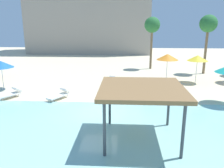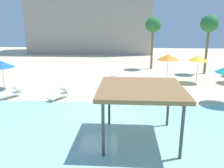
% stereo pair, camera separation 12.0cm
% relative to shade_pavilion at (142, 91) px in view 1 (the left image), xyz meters
% --- Properties ---
extents(ground_plane, '(80.00, 80.00, 0.00)m').
position_rel_shade_pavilion_xyz_m(ground_plane, '(-2.47, 3.63, -2.51)').
color(ground_plane, beige).
extents(lagoon_water, '(44.00, 13.50, 0.04)m').
position_rel_shade_pavilion_xyz_m(lagoon_water, '(-2.47, -1.62, -2.49)').
color(lagoon_water, '#99D1C6').
rests_on(lagoon_water, ground).
extents(shade_pavilion, '(3.94, 3.94, 2.69)m').
position_rel_shade_pavilion_xyz_m(shade_pavilion, '(0.00, 0.00, 0.00)').
color(shade_pavilion, '#42474C').
rests_on(shade_pavilion, ground).
extents(beach_umbrella_orange_0, '(2.10, 2.10, 2.71)m').
position_rel_shade_pavilion_xyz_m(beach_umbrella_orange_0, '(3.30, 11.94, -0.09)').
color(beach_umbrella_orange_0, silver).
rests_on(beach_umbrella_orange_0, ground).
extents(beach_umbrella_yellow_4, '(1.91, 1.91, 2.66)m').
position_rel_shade_pavilion_xyz_m(beach_umbrella_yellow_4, '(6.04, 11.51, -0.12)').
color(beach_umbrella_yellow_4, silver).
rests_on(beach_umbrella_yellow_4, ground).
extents(beach_umbrella_blue_6, '(2.06, 2.06, 2.51)m').
position_rel_shade_pavilion_xyz_m(beach_umbrella_blue_6, '(-11.28, 8.08, -0.29)').
color(beach_umbrella_blue_6, silver).
rests_on(beach_umbrella_blue_6, ground).
extents(lounge_chair_0, '(1.54, 1.91, 0.74)m').
position_rel_shade_pavilion_xyz_m(lounge_chair_0, '(1.96, 7.73, -2.18)').
color(lounge_chair_0, white).
rests_on(lounge_chair_0, ground).
extents(lounge_chair_1, '(1.54, 1.91, 0.74)m').
position_rel_shade_pavilion_xyz_m(lounge_chair_1, '(-9.58, 5.86, -2.18)').
color(lounge_chair_1, white).
rests_on(lounge_chair_1, ground).
extents(lounge_chair_2, '(1.47, 1.94, 0.74)m').
position_rel_shade_pavilion_xyz_m(lounge_chair_2, '(-5.73, 5.86, -2.18)').
color(lounge_chair_2, white).
rests_on(lounge_chair_2, ground).
extents(lounge_chair_3, '(1.38, 1.96, 0.74)m').
position_rel_shade_pavilion_xyz_m(lounge_chair_3, '(-2.18, 10.39, -2.18)').
color(lounge_chair_3, white).
rests_on(lounge_chair_3, ground).
extents(palm_tree_1, '(1.90, 1.90, 6.35)m').
position_rel_shade_pavilion_xyz_m(palm_tree_1, '(2.41, 18.31, 2.73)').
color(palm_tree_1, brown).
rests_on(palm_tree_1, ground).
extents(palm_tree_2, '(1.90, 1.90, 6.50)m').
position_rel_shade_pavilion_xyz_m(palm_tree_2, '(8.18, 15.77, 2.87)').
color(palm_tree_2, brown).
rests_on(palm_tree_2, ground).
extents(hotel_block_0, '(22.80, 10.21, 17.56)m').
position_rel_shade_pavilion_xyz_m(hotel_block_0, '(-7.81, 35.80, 6.27)').
color(hotel_block_0, '#9E9384').
rests_on(hotel_block_0, ground).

